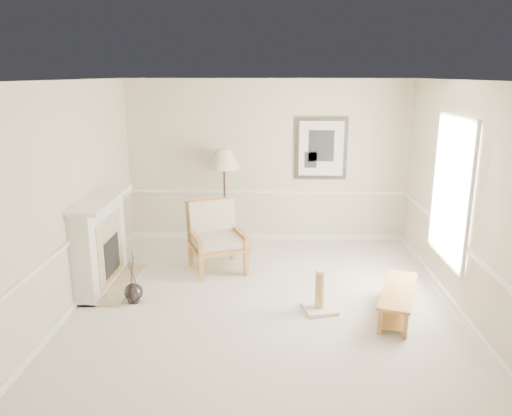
% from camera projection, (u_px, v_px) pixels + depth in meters
% --- Properties ---
extents(ground, '(5.50, 5.50, 0.00)m').
position_uv_depth(ground, '(264.00, 305.00, 6.63)').
color(ground, silver).
rests_on(ground, ground).
extents(room, '(5.04, 5.54, 2.92)m').
position_uv_depth(room, '(276.00, 166.00, 6.22)').
color(room, beige).
rests_on(room, ground).
extents(fireplace, '(0.64, 1.64, 1.31)m').
position_uv_depth(fireplace, '(101.00, 243.00, 7.12)').
color(fireplace, white).
rests_on(fireplace, ground).
extents(floor_vase, '(0.25, 0.25, 0.73)m').
position_uv_depth(floor_vase, '(134.00, 293.00, 6.68)').
color(floor_vase, black).
rests_on(floor_vase, ground).
extents(armchair, '(1.05, 1.09, 1.06)m').
position_uv_depth(armchair, '(215.00, 233.00, 7.78)').
color(armchair, olive).
rests_on(armchair, ground).
extents(floor_lamp, '(0.55, 0.55, 1.73)m').
position_uv_depth(floor_lamp, '(224.00, 162.00, 8.58)').
color(floor_lamp, black).
rests_on(floor_lamp, ground).
extents(bench, '(0.77, 1.31, 0.36)m').
position_uv_depth(bench, '(398.00, 298.00, 6.29)').
color(bench, olive).
rests_on(bench, ground).
extents(scratching_post, '(0.48, 0.48, 0.57)m').
position_uv_depth(scratching_post, '(320.00, 298.00, 6.42)').
color(scratching_post, beige).
rests_on(scratching_post, ground).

